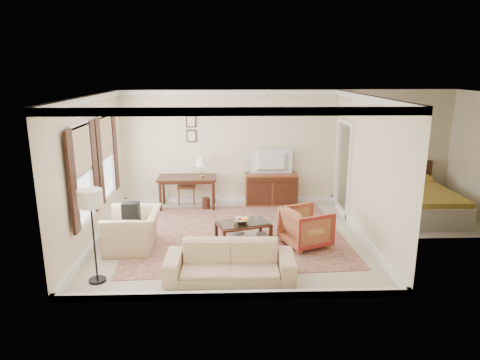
{
  "coord_description": "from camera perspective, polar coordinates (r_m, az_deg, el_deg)",
  "views": [
    {
      "loc": [
        -0.1,
        -8.31,
        3.39
      ],
      "look_at": [
        0.2,
        0.3,
        1.15
      ],
      "focal_mm": 32.0,
      "sensor_mm": 36.0,
      "label": 1
    }
  ],
  "objects": [
    {
      "name": "rug",
      "position": [
        9.13,
        -0.58,
        -7.19
      ],
      "size": [
        4.63,
        4.03,
        0.01
      ],
      "primitive_type": "cube",
      "rotation": [
        0.0,
        0.0,
        0.05
      ],
      "color": "maroon",
      "rests_on": "room_shell"
    },
    {
      "name": "room_shell",
      "position": [
        8.36,
        -1.31,
        8.26
      ],
      "size": [
        5.51,
        5.01,
        2.91
      ],
      "color": "beige",
      "rests_on": "ground"
    },
    {
      "name": "desk_lamp",
      "position": [
        10.63,
        -5.16,
        1.75
      ],
      "size": [
        0.32,
        0.32,
        0.5
      ],
      "primitive_type": null,
      "color": "silver",
      "rests_on": "writing_desk"
    },
    {
      "name": "sideboard",
      "position": [
        11.01,
        4.18,
        -1.2
      ],
      "size": [
        1.32,
        0.51,
        0.81
      ],
      "primitive_type": "cube",
      "color": "brown",
      "rests_on": "room_shell"
    },
    {
      "name": "framed_prints",
      "position": [
        10.91,
        -6.52,
        6.84
      ],
      "size": [
        0.25,
        0.04,
        0.68
      ],
      "primitive_type": null,
      "color": "#3E1D11",
      "rests_on": "room_shell"
    },
    {
      "name": "annex_bedroom",
      "position": [
        10.95,
        22.92,
        -2.79
      ],
      "size": [
        3.0,
        2.7,
        2.9
      ],
      "color": "beige",
      "rests_on": "ground"
    },
    {
      "name": "desk_chair",
      "position": [
        11.12,
        -7.11,
        -0.47
      ],
      "size": [
        0.47,
        0.47,
        1.05
      ],
      "primitive_type": null,
      "rotation": [
        0.0,
        0.0,
        0.06
      ],
      "color": "brown",
      "rests_on": "room_shell"
    },
    {
      "name": "book_a",
      "position": [
        8.69,
        -1.02,
        -7.18
      ],
      "size": [
        0.24,
        0.21,
        0.38
      ],
      "primitive_type": "imported",
      "rotation": [
        0.0,
        0.0,
        0.7
      ],
      "color": "brown",
      "rests_on": "coffee_table"
    },
    {
      "name": "book_b",
      "position": [
        8.63,
        2.46,
        -7.36
      ],
      "size": [
        0.27,
        0.11,
        0.38
      ],
      "primitive_type": "imported",
      "rotation": [
        0.0,
        0.0,
        0.3
      ],
      "color": "brown",
      "rests_on": "coffee_table"
    },
    {
      "name": "floor_lamp",
      "position": [
        7.13,
        -19.28,
        -3.2
      ],
      "size": [
        0.39,
        0.39,
        1.57
      ],
      "color": "black",
      "rests_on": "room_shell"
    },
    {
      "name": "fruit_bowl",
      "position": [
        8.52,
        0.2,
        -5.35
      ],
      "size": [
        0.42,
        0.42,
        0.1
      ],
      "primitive_type": "imported",
      "color": "silver",
      "rests_on": "coffee_table"
    },
    {
      "name": "backpack",
      "position": [
        8.47,
        -14.34,
        -4.05
      ],
      "size": [
        0.26,
        0.35,
        0.4
      ],
      "primitive_type": "cube",
      "rotation": [
        0.0,
        0.0,
        -1.43
      ],
      "color": "black",
      "rests_on": "club_armchair"
    },
    {
      "name": "striped_armchair",
      "position": [
        8.53,
        8.82,
        -5.98
      ],
      "size": [
        1.02,
        1.05,
        0.85
      ],
      "primitive_type": "imported",
      "rotation": [
        0.0,
        0.0,
        1.95
      ],
      "color": "maroon",
      "rests_on": "room_shell"
    },
    {
      "name": "club_armchair",
      "position": [
        8.53,
        -14.12,
        -5.67
      ],
      "size": [
        0.77,
        1.16,
        1.0
      ],
      "primitive_type": "imported",
      "rotation": [
        0.0,
        0.0,
        -1.55
      ],
      "color": "#CCB98A",
      "rests_on": "room_shell"
    },
    {
      "name": "window_rear",
      "position": [
        9.75,
        -17.45,
        3.02
      ],
      "size": [
        0.12,
        1.56,
        1.8
      ],
      "primitive_type": null,
      "color": "#CCB284",
      "rests_on": "room_shell"
    },
    {
      "name": "writing_desk",
      "position": [
        10.74,
        -7.03,
        -0.14
      ],
      "size": [
        1.45,
        0.72,
        0.79
      ],
      "color": "#3E1D11",
      "rests_on": "room_shell"
    },
    {
      "name": "coffee_table",
      "position": [
        8.59,
        0.44,
        -6.29
      ],
      "size": [
        1.16,
        0.88,
        0.44
      ],
      "rotation": [
        0.0,
        0.0,
        0.31
      ],
      "color": "#3E1D11",
      "rests_on": "room_shell"
    },
    {
      "name": "tv",
      "position": [
        10.77,
        4.28,
        3.46
      ],
      "size": [
        1.02,
        0.58,
        0.13
      ],
      "primitive_type": "imported",
      "rotation": [
        0.0,
        0.0,
        3.14
      ],
      "color": "black",
      "rests_on": "sideboard"
    },
    {
      "name": "window_front",
      "position": [
        8.25,
        -20.3,
        0.77
      ],
      "size": [
        0.12,
        1.56,
        1.8
      ],
      "primitive_type": null,
      "color": "#CCB284",
      "rests_on": "room_shell"
    },
    {
      "name": "sofa",
      "position": [
        7.11,
        -1.35,
        -10.18
      ],
      "size": [
        2.13,
        0.68,
        0.83
      ],
      "primitive_type": "imported",
      "rotation": [
        0.0,
        0.0,
        -0.03
      ],
      "color": "#CCB98A",
      "rests_on": "room_shell"
    },
    {
      "name": "doorway",
      "position": [
        10.47,
        13.64,
        1.37
      ],
      "size": [
        0.1,
        1.12,
        2.25
      ],
      "primitive_type": null,
      "color": "white",
      "rests_on": "room_shell"
    }
  ]
}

